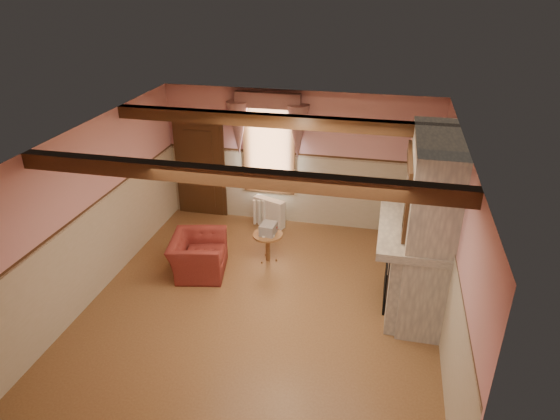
% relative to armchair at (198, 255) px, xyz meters
% --- Properties ---
extents(floor, '(5.50, 6.00, 0.01)m').
position_rel_armchair_xyz_m(floor, '(1.34, -0.68, -0.34)').
color(floor, brown).
rests_on(floor, ground).
extents(ceiling, '(5.50, 6.00, 0.01)m').
position_rel_armchair_xyz_m(ceiling, '(1.34, -0.68, 2.46)').
color(ceiling, silver).
rests_on(ceiling, wall_back).
extents(wall_back, '(5.50, 0.02, 2.80)m').
position_rel_armchair_xyz_m(wall_back, '(1.34, 2.32, 1.06)').
color(wall_back, '#D59399').
rests_on(wall_back, floor).
extents(wall_front, '(5.50, 0.02, 2.80)m').
position_rel_armchair_xyz_m(wall_front, '(1.34, -3.68, 1.06)').
color(wall_front, '#D59399').
rests_on(wall_front, floor).
extents(wall_left, '(0.02, 6.00, 2.80)m').
position_rel_armchair_xyz_m(wall_left, '(-1.41, -0.68, 1.06)').
color(wall_left, '#D59399').
rests_on(wall_left, floor).
extents(wall_right, '(0.02, 6.00, 2.80)m').
position_rel_armchair_xyz_m(wall_right, '(4.09, -0.68, 1.06)').
color(wall_right, '#D59399').
rests_on(wall_right, floor).
extents(wainscot, '(5.50, 6.00, 1.50)m').
position_rel_armchair_xyz_m(wainscot, '(1.34, -0.68, 0.41)').
color(wainscot, '#C0B29A').
rests_on(wainscot, floor).
extents(chair_rail, '(5.50, 6.00, 0.08)m').
position_rel_armchair_xyz_m(chair_rail, '(1.34, -0.68, 1.16)').
color(chair_rail, black).
rests_on(chair_rail, wainscot).
extents(firebox, '(0.20, 0.95, 0.90)m').
position_rel_armchair_xyz_m(firebox, '(3.34, -0.08, 0.11)').
color(firebox, black).
rests_on(firebox, floor).
extents(armchair, '(1.09, 1.20, 0.68)m').
position_rel_armchair_xyz_m(armchair, '(0.00, 0.00, 0.00)').
color(armchair, maroon).
rests_on(armchair, floor).
extents(side_table, '(0.60, 0.60, 0.55)m').
position_rel_armchair_xyz_m(side_table, '(1.10, 0.65, -0.06)').
color(side_table, brown).
rests_on(side_table, floor).
extents(book_stack, '(0.29, 0.34, 0.20)m').
position_rel_armchair_xyz_m(book_stack, '(1.12, 0.66, 0.31)').
color(book_stack, '#B7AD8C').
rests_on(book_stack, side_table).
extents(radiator, '(0.72, 0.43, 0.60)m').
position_rel_armchair_xyz_m(radiator, '(0.80, 2.02, -0.04)').
color(radiator, white).
rests_on(radiator, floor).
extents(bowl, '(0.33, 0.33, 0.08)m').
position_rel_armchair_xyz_m(bowl, '(3.58, 0.13, 1.12)').
color(bowl, brown).
rests_on(bowl, mantel).
extents(mantel_clock, '(0.14, 0.24, 0.20)m').
position_rel_armchair_xyz_m(mantel_clock, '(3.58, 0.72, 1.18)').
color(mantel_clock, black).
rests_on(mantel_clock, mantel).
extents(oil_lamp, '(0.11, 0.11, 0.28)m').
position_rel_armchair_xyz_m(oil_lamp, '(3.58, 0.27, 1.22)').
color(oil_lamp, '#C98338').
rests_on(oil_lamp, mantel).
extents(candle_red, '(0.06, 0.06, 0.16)m').
position_rel_armchair_xyz_m(candle_red, '(3.58, -0.59, 1.16)').
color(candle_red, '#B01530').
rests_on(candle_red, mantel).
extents(jar_yellow, '(0.06, 0.06, 0.12)m').
position_rel_armchair_xyz_m(jar_yellow, '(3.58, -0.39, 1.14)').
color(jar_yellow, gold).
rests_on(jar_yellow, mantel).
extents(fireplace, '(0.85, 2.00, 2.80)m').
position_rel_armchair_xyz_m(fireplace, '(3.76, -0.08, 1.06)').
color(fireplace, gray).
rests_on(fireplace, floor).
extents(mantel, '(1.05, 2.05, 0.12)m').
position_rel_armchair_xyz_m(mantel, '(3.58, -0.08, 1.02)').
color(mantel, gray).
rests_on(mantel, fireplace).
extents(overmantel_mirror, '(0.06, 1.44, 1.04)m').
position_rel_armchair_xyz_m(overmantel_mirror, '(3.40, -0.08, 1.63)').
color(overmantel_mirror, silver).
rests_on(overmantel_mirror, fireplace).
extents(door, '(1.10, 0.10, 2.10)m').
position_rel_armchair_xyz_m(door, '(-0.76, 2.26, 0.71)').
color(door, black).
rests_on(door, floor).
extents(window, '(1.06, 0.08, 2.02)m').
position_rel_armchair_xyz_m(window, '(0.74, 2.29, 1.31)').
color(window, white).
rests_on(window, wall_back).
extents(window_drapes, '(1.30, 0.14, 1.40)m').
position_rel_armchair_xyz_m(window_drapes, '(0.74, 2.20, 1.91)').
color(window_drapes, gray).
rests_on(window_drapes, wall_back).
extents(ceiling_beam_front, '(5.50, 0.18, 0.20)m').
position_rel_armchair_xyz_m(ceiling_beam_front, '(1.34, -1.88, 2.36)').
color(ceiling_beam_front, black).
rests_on(ceiling_beam_front, ceiling).
extents(ceiling_beam_back, '(5.50, 0.18, 0.20)m').
position_rel_armchair_xyz_m(ceiling_beam_back, '(1.34, 0.52, 2.36)').
color(ceiling_beam_back, black).
rests_on(ceiling_beam_back, ceiling).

